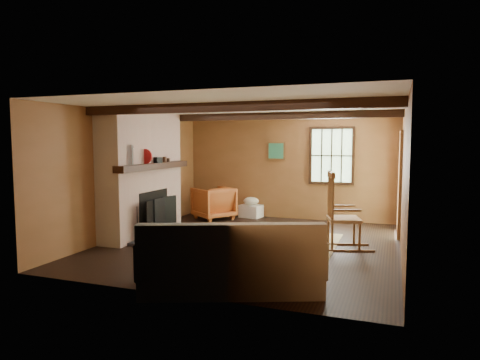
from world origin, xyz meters
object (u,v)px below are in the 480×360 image
at_px(sofa, 232,264).
at_px(armchair, 214,203).
at_px(rocking_chair, 341,216).
at_px(laundry_basket, 251,211).
at_px(fireplace, 143,179).

distance_m(sofa, armchair, 4.87).
distance_m(rocking_chair, laundry_basket, 3.37).
bearing_deg(rocking_chair, armchair, 43.38).
bearing_deg(laundry_basket, armchair, -146.41).
distance_m(fireplace, armchair, 2.25).
bearing_deg(laundry_basket, rocking_chair, -44.29).
distance_m(rocking_chair, sofa, 2.75).
bearing_deg(sofa, fireplace, 118.00).
relative_size(fireplace, laundry_basket, 4.80).
relative_size(sofa, laundry_basket, 4.81).
relative_size(fireplace, rocking_chair, 1.82).
distance_m(fireplace, laundry_basket, 3.04).
bearing_deg(armchair, rocking_chair, 94.78).
bearing_deg(armchair, sofa, 61.02).
relative_size(fireplace, armchair, 2.88).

